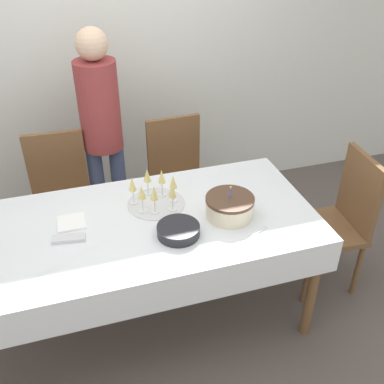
{
  "coord_description": "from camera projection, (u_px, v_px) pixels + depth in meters",
  "views": [
    {
      "loc": [
        -0.33,
        -1.96,
        2.25
      ],
      "look_at": [
        0.29,
        0.03,
        0.88
      ],
      "focal_mm": 42.0,
      "sensor_mm": 36.0,
      "label": 1
    }
  ],
  "objects": [
    {
      "name": "ground_plane",
      "position": [
        150.0,
        317.0,
        2.88
      ],
      "size": [
        12.0,
        12.0,
        0.0
      ],
      "primitive_type": "plane",
      "color": "#564C47"
    },
    {
      "name": "wall_back",
      "position": [
        97.0,
        45.0,
        3.31
      ],
      "size": [
        8.0,
        0.05,
        2.7
      ],
      "color": "silver",
      "rests_on": "ground_plane"
    },
    {
      "name": "dining_table",
      "position": [
        144.0,
        237.0,
        2.52
      ],
      "size": [
        1.93,
        0.93,
        0.76
      ],
      "color": "white",
      "rests_on": "ground_plane"
    },
    {
      "name": "dining_chair_far_left",
      "position": [
        61.0,
        196.0,
        3.12
      ],
      "size": [
        0.44,
        0.44,
        0.95
      ],
      "color": "brown",
      "rests_on": "ground_plane"
    },
    {
      "name": "dining_chair_far_right",
      "position": [
        179.0,
        177.0,
        3.33
      ],
      "size": [
        0.44,
        0.44,
        0.95
      ],
      "color": "brown",
      "rests_on": "ground_plane"
    },
    {
      "name": "dining_chair_right_end",
      "position": [
        339.0,
        217.0,
        2.91
      ],
      "size": [
        0.45,
        0.45,
        0.95
      ],
      "color": "brown",
      "rests_on": "ground_plane"
    },
    {
      "name": "birthday_cake",
      "position": [
        230.0,
        207.0,
        2.49
      ],
      "size": [
        0.27,
        0.27,
        0.19
      ],
      "color": "beige",
      "rests_on": "dining_table"
    },
    {
      "name": "champagne_tray",
      "position": [
        155.0,
        192.0,
        2.56
      ],
      "size": [
        0.33,
        0.33,
        0.18
      ],
      "color": "silver",
      "rests_on": "dining_table"
    },
    {
      "name": "plate_stack_main",
      "position": [
        178.0,
        230.0,
        2.36
      ],
      "size": [
        0.23,
        0.23,
        0.06
      ],
      "color": "black",
      "rests_on": "dining_table"
    },
    {
      "name": "cake_knife",
      "position": [
        248.0,
        238.0,
        2.35
      ],
      "size": [
        0.28,
        0.13,
        0.0
      ],
      "color": "silver",
      "rests_on": "dining_table"
    },
    {
      "name": "fork_pile",
      "position": [
        69.0,
        238.0,
        2.33
      ],
      "size": [
        0.18,
        0.08,
        0.02
      ],
      "color": "silver",
      "rests_on": "dining_table"
    },
    {
      "name": "napkin_pile",
      "position": [
        71.0,
        222.0,
        2.45
      ],
      "size": [
        0.15,
        0.15,
        0.01
      ],
      "color": "white",
      "rests_on": "dining_table"
    },
    {
      "name": "person_standing",
      "position": [
        101.0,
        123.0,
        3.09
      ],
      "size": [
        0.28,
        0.28,
        1.6
      ],
      "color": "#3F4C72",
      "rests_on": "ground_plane"
    }
  ]
}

